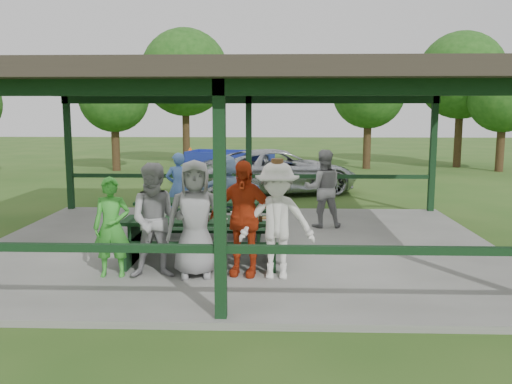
{
  "coord_description": "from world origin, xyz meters",
  "views": [
    {
      "loc": [
        0.67,
        -10.41,
        2.73
      ],
      "look_at": [
        0.33,
        -0.3,
        1.2
      ],
      "focal_mm": 38.0,
      "sensor_mm": 36.0,
      "label": 1
    }
  ],
  "objects_px": {
    "contestant_green": "(112,227)",
    "contestant_white_fedora": "(277,220)",
    "spectator_lblue": "(227,191)",
    "spectator_blue": "(178,187)",
    "spectator_grey": "(323,188)",
    "contestant_grey_left": "(157,221)",
    "picnic_table_near": "(204,234)",
    "contestant_grey_mid": "(195,219)",
    "contestant_red": "(243,218)",
    "pickup_truck": "(279,171)",
    "farm_trailer": "(231,168)",
    "picnic_table_far": "(203,213)"
  },
  "relations": [
    {
      "from": "contestant_red",
      "to": "pickup_truck",
      "type": "height_order",
      "value": "contestant_red"
    },
    {
      "from": "picnic_table_far",
      "to": "contestant_grey_left",
      "type": "distance_m",
      "value": 2.99
    },
    {
      "from": "contestant_green",
      "to": "pickup_truck",
      "type": "height_order",
      "value": "contestant_green"
    },
    {
      "from": "contestant_green",
      "to": "farm_trailer",
      "type": "height_order",
      "value": "contestant_green"
    },
    {
      "from": "spectator_grey",
      "to": "contestant_grey_left",
      "type": "bearing_deg",
      "value": 49.25
    },
    {
      "from": "picnic_table_near",
      "to": "picnic_table_far",
      "type": "relative_size",
      "value": 1.02
    },
    {
      "from": "contestant_green",
      "to": "spectator_grey",
      "type": "relative_size",
      "value": 0.91
    },
    {
      "from": "contestant_green",
      "to": "contestant_grey_left",
      "type": "distance_m",
      "value": 0.74
    },
    {
      "from": "spectator_lblue",
      "to": "spectator_grey",
      "type": "relative_size",
      "value": 0.94
    },
    {
      "from": "contestant_grey_mid",
      "to": "contestant_white_fedora",
      "type": "bearing_deg",
      "value": -9.26
    },
    {
      "from": "contestant_red",
      "to": "pickup_truck",
      "type": "distance_m",
      "value": 9.31
    },
    {
      "from": "picnic_table_far",
      "to": "picnic_table_near",
      "type": "bearing_deg",
      "value": -81.67
    },
    {
      "from": "contestant_green",
      "to": "contestant_red",
      "type": "bearing_deg",
      "value": -1.16
    },
    {
      "from": "contestant_grey_mid",
      "to": "contestant_red",
      "type": "relative_size",
      "value": 1.01
    },
    {
      "from": "contestant_white_fedora",
      "to": "pickup_truck",
      "type": "xyz_separation_m",
      "value": [
        0.1,
        9.43,
        -0.29
      ]
    },
    {
      "from": "spectator_grey",
      "to": "pickup_truck",
      "type": "distance_m",
      "value": 5.69
    },
    {
      "from": "spectator_lblue",
      "to": "spectator_blue",
      "type": "distance_m",
      "value": 1.38
    },
    {
      "from": "contestant_grey_mid",
      "to": "spectator_blue",
      "type": "distance_m",
      "value": 4.48
    },
    {
      "from": "spectator_blue",
      "to": "pickup_truck",
      "type": "distance_m",
      "value": 5.6
    },
    {
      "from": "contestant_grey_left",
      "to": "contestant_grey_mid",
      "type": "xyz_separation_m",
      "value": [
        0.59,
        0.07,
        0.02
      ]
    },
    {
      "from": "contestant_grey_mid",
      "to": "contestant_white_fedora",
      "type": "xyz_separation_m",
      "value": [
        1.29,
        -0.04,
        -0.01
      ]
    },
    {
      "from": "picnic_table_far",
      "to": "contestant_grey_left",
      "type": "relative_size",
      "value": 1.52
    },
    {
      "from": "contestant_green",
      "to": "farm_trailer",
      "type": "bearing_deg",
      "value": 79.41
    },
    {
      "from": "contestant_grey_mid",
      "to": "contestant_red",
      "type": "bearing_deg",
      "value": 0.52
    },
    {
      "from": "spectator_blue",
      "to": "spectator_grey",
      "type": "distance_m",
      "value": 3.44
    },
    {
      "from": "contestant_red",
      "to": "pickup_truck",
      "type": "relative_size",
      "value": 0.35
    },
    {
      "from": "contestant_grey_left",
      "to": "spectator_grey",
      "type": "xyz_separation_m",
      "value": [
        2.94,
        3.85,
        -0.03
      ]
    },
    {
      "from": "contestant_green",
      "to": "contestant_white_fedora",
      "type": "xyz_separation_m",
      "value": [
        2.61,
        0.0,
        0.12
      ]
    },
    {
      "from": "contestant_white_fedora",
      "to": "spectator_lblue",
      "type": "relative_size",
      "value": 1.15
    },
    {
      "from": "contestant_red",
      "to": "spectator_blue",
      "type": "xyz_separation_m",
      "value": [
        -1.79,
        4.25,
        -0.11
      ]
    },
    {
      "from": "contestant_white_fedora",
      "to": "spectator_blue",
      "type": "distance_m",
      "value": 4.97
    },
    {
      "from": "contestant_green",
      "to": "contestant_white_fedora",
      "type": "bearing_deg",
      "value": -5.22
    },
    {
      "from": "spectator_lblue",
      "to": "spectator_blue",
      "type": "relative_size",
      "value": 1.0
    },
    {
      "from": "spectator_grey",
      "to": "pickup_truck",
      "type": "height_order",
      "value": "spectator_grey"
    },
    {
      "from": "picnic_table_near",
      "to": "spectator_blue",
      "type": "bearing_deg",
      "value": 107.0
    },
    {
      "from": "contestant_grey_mid",
      "to": "pickup_truck",
      "type": "relative_size",
      "value": 0.35
    },
    {
      "from": "contestant_red",
      "to": "pickup_truck",
      "type": "bearing_deg",
      "value": 97.29
    },
    {
      "from": "picnic_table_near",
      "to": "spectator_grey",
      "type": "height_order",
      "value": "spectator_grey"
    },
    {
      "from": "picnic_table_near",
      "to": "contestant_grey_mid",
      "type": "height_order",
      "value": "contestant_grey_mid"
    },
    {
      "from": "picnic_table_near",
      "to": "spectator_lblue",
      "type": "relative_size",
      "value": 1.71
    },
    {
      "from": "picnic_table_far",
      "to": "pickup_truck",
      "type": "bearing_deg",
      "value": 75.71
    },
    {
      "from": "picnic_table_far",
      "to": "farm_trailer",
      "type": "xyz_separation_m",
      "value": [
        -0.05,
        7.96,
        0.11
      ]
    },
    {
      "from": "contestant_grey_mid",
      "to": "contestant_red",
      "type": "xyz_separation_m",
      "value": [
        0.75,
        0.1,
        -0.01
      ]
    },
    {
      "from": "contestant_white_fedora",
      "to": "contestant_red",
      "type": "bearing_deg",
      "value": 166.99
    },
    {
      "from": "contestant_white_fedora",
      "to": "farm_trailer",
      "type": "height_order",
      "value": "contestant_white_fedora"
    },
    {
      "from": "contestant_grey_left",
      "to": "spectator_blue",
      "type": "relative_size",
      "value": 1.11
    },
    {
      "from": "spectator_grey",
      "to": "contestant_grey_mid",
      "type": "bearing_deg",
      "value": 54.77
    },
    {
      "from": "contestant_grey_mid",
      "to": "spectator_grey",
      "type": "distance_m",
      "value": 4.45
    },
    {
      "from": "picnic_table_near",
      "to": "spectator_blue",
      "type": "distance_m",
      "value": 3.66
    },
    {
      "from": "contestant_grey_mid",
      "to": "pickup_truck",
      "type": "height_order",
      "value": "contestant_grey_mid"
    }
  ]
}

